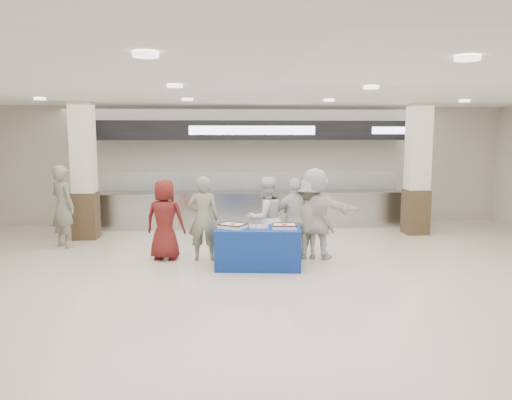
{
  "coord_description": "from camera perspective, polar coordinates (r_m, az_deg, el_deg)",
  "views": [
    {
      "loc": [
        -0.85,
        -7.68,
        2.47
      ],
      "look_at": [
        -0.16,
        1.6,
        1.23
      ],
      "focal_mm": 35.0,
      "sensor_mm": 36.0,
      "label": 1
    }
  ],
  "objects": [
    {
      "name": "civilian_white",
      "position": [
        9.92,
        6.76,
        -1.51
      ],
      "size": [
        1.76,
        0.98,
        1.81
      ],
      "primitive_type": "imported",
      "rotation": [
        0.0,
        0.0,
        2.86
      ],
      "color": "white",
      "rests_on": "ground"
    },
    {
      "name": "soldier_a",
      "position": [
        9.76,
        -6.05,
        -2.11
      ],
      "size": [
        0.61,
        0.4,
        1.66
      ],
      "primitive_type": "imported",
      "rotation": [
        0.0,
        0.0,
        3.15
      ],
      "color": "slate",
      "rests_on": "ground"
    },
    {
      "name": "display_table",
      "position": [
        9.24,
        0.26,
        -5.48
      ],
      "size": [
        1.63,
        0.95,
        0.75
      ],
      "primitive_type": "cube",
      "rotation": [
        0.0,
        0.0,
        -0.11
      ],
      "color": "navy",
      "rests_on": "ground"
    },
    {
      "name": "soldier_b",
      "position": [
        9.92,
        6.02,
        -2.2
      ],
      "size": [
        1.09,
        0.73,
        1.57
      ],
      "primitive_type": "imported",
      "rotation": [
        0.0,
        0.0,
        2.99
      ],
      "color": "slate",
      "rests_on": "ground"
    },
    {
      "name": "chef_tall",
      "position": [
        9.8,
        1.13,
        -2.1
      ],
      "size": [
        0.98,
        0.89,
        1.63
      ],
      "primitive_type": "imported",
      "rotation": [
        0.0,
        0.0,
        3.58
      ],
      "color": "white",
      "rests_on": "ground"
    },
    {
      "name": "civilian_maroon",
      "position": [
        9.94,
        -10.36,
        -2.21
      ],
      "size": [
        0.87,
        0.66,
        1.59
      ],
      "primitive_type": "imported",
      "rotation": [
        0.0,
        0.0,
        2.92
      ],
      "color": "maroon",
      "rests_on": "ground"
    },
    {
      "name": "sheet_cake_right",
      "position": [
        9.11,
        3.25,
        -2.98
      ],
      "size": [
        0.46,
        0.37,
        0.09
      ],
      "color": "white",
      "rests_on": "display_table"
    },
    {
      "name": "cupcake_tray",
      "position": [
        9.15,
        0.29,
        -3.03
      ],
      "size": [
        0.4,
        0.32,
        0.06
      ],
      "color": "#ADADB1",
      "rests_on": "display_table"
    },
    {
      "name": "chef_short",
      "position": [
        9.87,
        4.52,
        -2.14
      ],
      "size": [
        0.95,
        0.41,
        1.6
      ],
      "primitive_type": "imported",
      "rotation": [
        0.0,
        0.0,
        3.16
      ],
      "color": "white",
      "rests_on": "ground"
    },
    {
      "name": "soldier_bg",
      "position": [
        11.63,
        -21.21,
        -0.68
      ],
      "size": [
        0.78,
        0.75,
        1.79
      ],
      "primitive_type": "imported",
      "rotation": [
        0.0,
        0.0,
        2.45
      ],
      "color": "slate",
      "rests_on": "ground"
    },
    {
      "name": "column_left",
      "position": [
        12.33,
        -19.05,
        2.82
      ],
      "size": [
        0.55,
        0.55,
        3.2
      ],
      "color": "#3C2C1B",
      "rests_on": "ground"
    },
    {
      "name": "column_right",
      "position": [
        12.87,
        17.95,
        3.05
      ],
      "size": [
        0.55,
        0.55,
        3.2
      ],
      "color": "#3C2C1B",
      "rests_on": "ground"
    },
    {
      "name": "sheet_cake_left",
      "position": [
        9.15,
        -2.68,
        -2.92
      ],
      "size": [
        0.57,
        0.53,
        0.1
      ],
      "color": "white",
      "rests_on": "display_table"
    },
    {
      "name": "serving_line",
      "position": [
        13.17,
        -0.5,
        1.89
      ],
      "size": [
        8.7,
        0.85,
        2.8
      ],
      "color": "#ACAFB3",
      "rests_on": "ground"
    },
    {
      "name": "ground",
      "position": [
        8.11,
        2.01,
        -10.11
      ],
      "size": [
        14.0,
        14.0,
        0.0
      ],
      "primitive_type": "plane",
      "color": "beige",
      "rests_on": "ground"
    }
  ]
}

